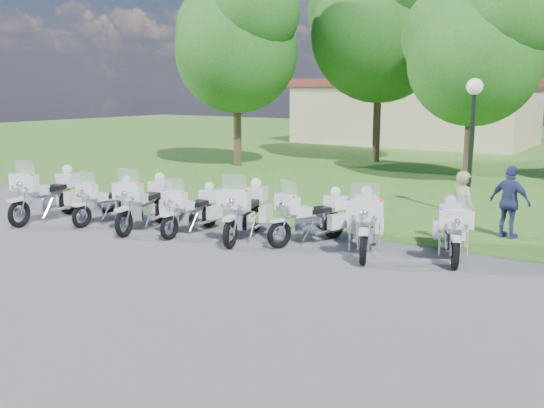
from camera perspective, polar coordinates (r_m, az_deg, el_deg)
The scene contains 17 objects.
ground at distance 13.27m, azimuth -5.72°, elevation -4.49°, with size 100.00×100.00×0.00m, color #5D5D63.
grass_lawn at distance 37.92m, azimuth 21.17°, elevation 4.82°, with size 100.00×48.00×0.01m, color #2A6620.
motorcycle_0 at distance 17.38m, azimuth -20.31°, elevation 0.94°, with size 1.12×2.52×1.70m.
motorcycle_1 at distance 16.62m, azimuth -15.15°, elevation 0.39°, with size 0.70×2.10×1.41m.
motorcycle_2 at distance 15.59m, azimuth -11.83°, elevation 0.19°, with size 1.17×2.37×1.62m.
motorcycle_3 at distance 14.97m, azimuth -7.44°, elevation -0.42°, with size 0.72×2.12×1.43m.
motorcycle_4 at distance 14.25m, azimuth -2.49°, elevation -0.56°, with size 1.22×2.37×1.63m.
motorcycle_5 at distance 13.91m, azimuth 3.80°, elevation -1.08°, with size 1.23×2.13×1.50m.
motorcycle_6 at distance 13.18m, azimuth 8.76°, elevation -1.61°, with size 1.40×2.28×1.63m.
motorcycle_7 at distance 13.21m, azimuth 16.60°, elevation -2.23°, with size 1.22×2.06×1.46m.
lamp_post at distance 17.37m, azimuth 18.40°, elevation 8.22°, with size 0.44×0.44×3.76m.
tree_0 at distance 27.81m, azimuth -3.40°, elevation 15.24°, with size 6.39×5.46×8.53m.
tree_1 at distance 29.76m, azimuth 10.06°, elevation 16.68°, with size 7.49×6.39×9.99m.
tree_2 at distance 23.77m, azimuth 18.47°, elevation 13.87°, with size 5.64×4.82×7.52m.
building_west at distance 40.46m, azimuth 13.30°, elevation 8.52°, with size 14.56×8.32×4.10m.
bystander_a at distance 14.15m, azimuth 17.47°, elevation -0.45°, with size 0.62×0.41×1.70m, color #9B9A69.
bystander_c at distance 15.27m, azimuth 21.49°, elevation 0.14°, with size 1.01×0.42×1.72m, color navy.
Camera 1 is at (8.16, -9.87, 3.49)m, focal length 40.00 mm.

